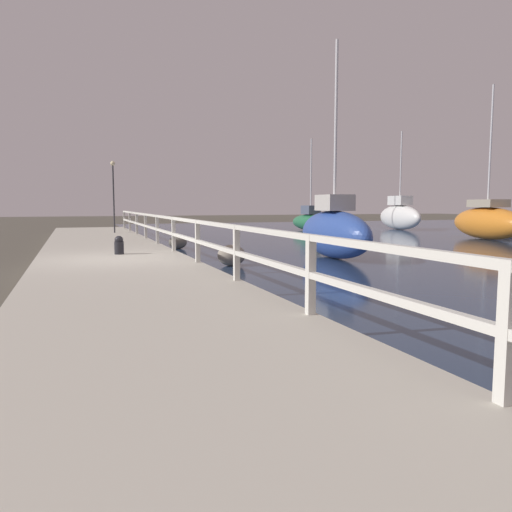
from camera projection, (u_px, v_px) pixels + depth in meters
ground_plane at (115, 271)px, 12.44m from camera, size 120.00×120.00×0.00m
dock_walkway at (115, 265)px, 12.42m from camera, size 3.74×36.00×0.31m
railing at (184, 230)px, 12.94m from camera, size 0.10×32.50×0.99m
boulder_near_dock at (232, 255)px, 13.45m from camera, size 0.77×0.69×0.57m
boulder_water_edge at (178, 242)px, 18.53m from camera, size 0.67×0.60×0.50m
mooring_bollard at (119, 245)px, 13.50m from camera, size 0.25×0.25×0.50m
dock_lamp at (113, 185)px, 23.50m from camera, size 0.22×0.22×3.37m
sailboat_orange at (487, 222)px, 23.61m from camera, size 2.58×5.52×7.15m
sailboat_white at (399, 216)px, 32.65m from camera, size 2.15×5.57×6.34m
sailboat_blue at (334, 232)px, 15.35m from camera, size 1.49×4.40×6.52m
sailboat_green at (311, 221)px, 31.03m from camera, size 1.18×4.70×5.66m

